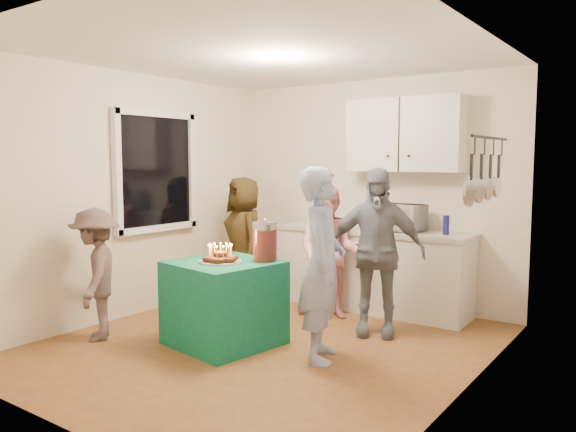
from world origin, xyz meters
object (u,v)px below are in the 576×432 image
Objects in this scene: microwave at (399,218)px; child_near_left at (95,274)px; counter at (372,271)px; woman_back_left at (244,239)px; party_table at (224,303)px; woman_back_center at (329,252)px; woman_back_right at (375,252)px; man_birthday at (322,264)px; punch_jar at (265,242)px.

child_near_left reaches higher than microwave.
woman_back_left is at bearing -159.55° from counter.
woman_back_center is (0.32, 1.30, 0.33)m from party_table.
woman_back_center is 0.88× the size of woman_back_right.
party_table is 1.50m from woman_back_right.
man_birthday is at bearing 10.71° from party_table.
microwave is 0.37× the size of woman_back_center.
microwave is 1.74m from punch_jar.
man_birthday reaches higher than woman_back_right.
punch_jar is (-0.57, -1.64, -0.12)m from microwave.
party_table is at bearing -139.06° from punch_jar.
woman_back_right is 1.30× the size of child_near_left.
woman_back_left reaches higher than child_near_left.
child_near_left reaches higher than counter.
punch_jar reaches higher than party_table.
punch_jar is at bearing 40.94° from party_table.
man_birthday reaches higher than child_near_left.
woman_back_left is at bearing 29.22° from man_birthday.
woman_back_right reaches higher than child_near_left.
woman_back_right reaches higher than microwave.
punch_jar is 0.23× the size of woman_back_left.
woman_back_left is 1.22m from woman_back_center.
party_table is at bearing -105.79° from counter.
child_near_left is (-1.07, -0.59, 0.24)m from party_table.
party_table is 0.52× the size of man_birthday.
child_near_left is (-2.00, -0.77, -0.19)m from man_birthday.
punch_jar is 0.28× the size of child_near_left.
counter is 1.78× the size of child_near_left.
woman_back_right is at bearing -78.10° from microwave.
child_near_left is at bearing -125.11° from microwave.
woman_back_center is at bearing 97.80° from child_near_left.
punch_jar is at bearing 56.18° from man_birthday.
woman_back_center is (-0.53, -0.59, -0.35)m from microwave.
woman_back_right is (0.05, 0.87, -0.01)m from man_birthday.
woman_back_left reaches higher than counter.
woman_back_left is 0.92× the size of woman_back_right.
woman_back_left is at bearing 123.33° from party_table.
counter is 1.36× the size of man_birthday.
man_birthday is (0.40, -1.71, 0.38)m from counter.
man_birthday reaches higher than woman_back_center.
punch_jar is (-0.25, -1.64, 0.50)m from counter.
woman_back_center is at bearing 137.16° from woman_back_right.
man_birthday is 0.88m from woman_back_right.
man_birthday is at bearing -3.00° from woman_back_left.
woman_back_center is (-0.21, -0.59, 0.28)m from counter.
party_table is at bearing -118.20° from woman_back_center.
party_table is 0.69× the size of child_near_left.
woman_back_left is at bearing 136.54° from punch_jar.
microwave is 1.53× the size of punch_jar.
woman_back_center is at bearing 76.05° from party_table.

